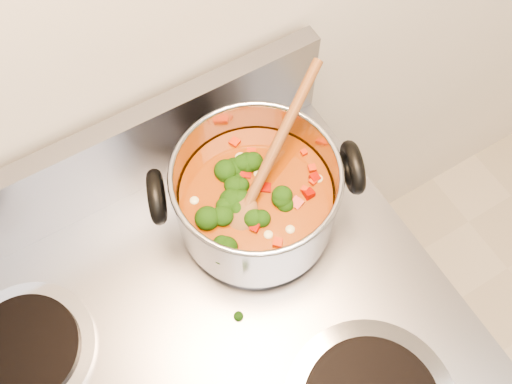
{
  "coord_description": "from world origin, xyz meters",
  "views": [
    {
      "loc": [
        -0.06,
        1.01,
        1.71
      ],
      "look_at": [
        0.13,
        1.32,
        1.01
      ],
      "focal_mm": 40.0,
      "sensor_mm": 36.0,
      "label": 1
    }
  ],
  "objects": [
    {
      "name": "wooden_spoon",
      "position": [
        0.14,
        1.33,
        1.03
      ],
      "size": [
        0.24,
        0.16,
        0.12
      ],
      "rotation": [
        0.0,
        0.0,
        0.54
      ],
      "color": "brown",
      "rests_on": "stockpot"
    },
    {
      "name": "stockpot",
      "position": [
        0.13,
        1.32,
        1.0
      ],
      "size": [
        0.3,
        0.23,
        0.14
      ],
      "rotation": [
        0.0,
        0.0,
        -0.37
      ],
      "color": "#AEADB6",
      "rests_on": "electric_range"
    },
    {
      "name": "cooktop_crumbs",
      "position": [
        0.21,
        1.36,
        0.92
      ],
      "size": [
        0.07,
        0.29,
        0.01
      ],
      "color": "black",
      "rests_on": "electric_range"
    }
  ]
}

